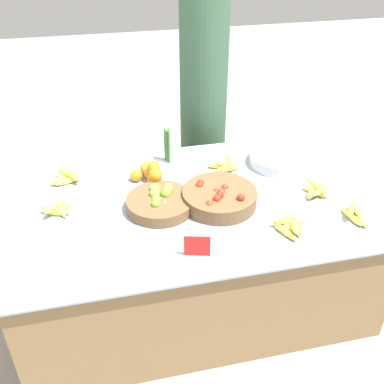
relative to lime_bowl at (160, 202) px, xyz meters
name	(u,v)px	position (x,y,z in m)	size (l,w,h in m)	color
ground_plane	(192,287)	(0.17, 0.03, -0.66)	(12.00, 12.00, 0.00)	#A39E93
market_table	(192,247)	(0.17, 0.03, -0.35)	(1.85, 1.16, 0.63)	olive
lime_bowl	(160,202)	(0.00, 0.00, 0.00)	(0.34, 0.34, 0.10)	brown
tomato_basket	(219,197)	(0.30, -0.03, 0.01)	(0.37, 0.37, 0.11)	brown
orange_pile	(151,174)	(-0.01, 0.25, 0.02)	(0.16, 0.23, 0.12)	orange
metal_bowl	(278,159)	(0.74, 0.28, 0.00)	(0.33, 0.33, 0.06)	silver
price_sign	(197,246)	(0.10, -0.39, 0.02)	(0.11, 0.03, 0.10)	red
veg_bundle	(168,146)	(0.13, 0.46, 0.07)	(0.03, 0.05, 0.20)	#4C8E42
banana_bunch_front_center	(355,214)	(0.90, -0.30, -0.01)	(0.11, 0.18, 0.06)	#EFDB4C
banana_bunch_back_center	(290,226)	(0.56, -0.31, -0.01)	(0.16, 0.20, 0.06)	#EFDB4C
banana_bunch_front_right	(66,178)	(-0.46, 0.35, -0.01)	(0.18, 0.15, 0.06)	#EFDB4C
banana_bunch_middle_right	(226,166)	(0.43, 0.29, -0.01)	(0.18, 0.14, 0.06)	#EFDB4C
banana_bunch_middle_left	(58,209)	(-0.49, 0.06, -0.01)	(0.16, 0.14, 0.06)	#EFDB4C
banana_bunch_front_left	(316,190)	(0.82, -0.06, -0.01)	(0.17, 0.17, 0.06)	#EFDB4C
vendor_person	(203,99)	(0.45, 0.93, 0.14)	(0.31, 0.31, 1.71)	#385B42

